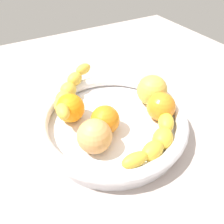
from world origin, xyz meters
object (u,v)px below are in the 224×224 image
at_px(fruit_bowl, 112,121).
at_px(banana_draped_left, 69,92).
at_px(orange_mid_left, 105,120).
at_px(orange_mid_right, 161,107).
at_px(banana_draped_right, 158,135).
at_px(peach_blush, 95,136).
at_px(apple_yellow, 152,90).
at_px(orange_front, 70,108).

xyz_separation_m(fruit_bowl, banana_draped_left, (-0.05, 0.11, 0.03)).
distance_m(orange_mid_left, orange_mid_right, 0.13).
distance_m(banana_draped_right, peach_blush, 0.12).
bearing_deg(fruit_bowl, apple_yellow, 8.18).
bearing_deg(orange_front, banana_draped_right, -51.77).
bearing_deg(peach_blush, orange_mid_left, 39.62).
bearing_deg(banana_draped_left, orange_front, -108.34).
bearing_deg(fruit_bowl, peach_blush, -143.45).
height_order(orange_front, peach_blush, peach_blush).
distance_m(fruit_bowl, orange_mid_right, 0.11).
bearing_deg(orange_mid_right, apple_yellow, 73.26).
xyz_separation_m(fruit_bowl, peach_blush, (-0.06, -0.05, 0.03)).
relative_size(banana_draped_left, banana_draped_right, 1.00).
height_order(orange_mid_left, peach_blush, peach_blush).
distance_m(banana_draped_left, apple_yellow, 0.19).
distance_m(banana_draped_left, peach_blush, 0.16).
xyz_separation_m(banana_draped_right, apple_yellow, (0.07, 0.11, 0.01)).
xyz_separation_m(banana_draped_left, apple_yellow, (0.17, -0.09, 0.00)).
relative_size(banana_draped_left, orange_front, 2.85).
bearing_deg(orange_mid_right, orange_front, 151.83).
height_order(orange_front, apple_yellow, apple_yellow).
distance_m(banana_draped_left, banana_draped_right, 0.23).
bearing_deg(orange_mid_left, peach_blush, -140.38).
xyz_separation_m(banana_draped_left, peach_blush, (-0.01, -0.16, -0.00)).
distance_m(banana_draped_left, orange_mid_left, 0.13).
height_order(banana_draped_right, peach_blush, peach_blush).
relative_size(orange_front, orange_mid_left, 1.04).
bearing_deg(banana_draped_right, banana_draped_left, 116.22).
height_order(banana_draped_left, banana_draped_right, banana_draped_left).
bearing_deg(fruit_bowl, orange_mid_right, -20.76).
height_order(fruit_bowl, orange_mid_right, orange_mid_right).
relative_size(banana_draped_right, orange_mid_right, 2.83).
relative_size(orange_mid_left, peach_blush, 0.90).
bearing_deg(orange_front, fruit_bowl, -36.95).
bearing_deg(orange_front, orange_mid_right, -28.17).
distance_m(fruit_bowl, orange_front, 0.10).
bearing_deg(orange_front, apple_yellow, -11.26).
xyz_separation_m(orange_front, orange_mid_right, (0.17, -0.09, 0.00)).
xyz_separation_m(orange_front, orange_mid_left, (0.05, -0.07, -0.00)).
bearing_deg(orange_mid_right, peach_blush, -176.69).
bearing_deg(banana_draped_right, orange_front, 128.23).
bearing_deg(banana_draped_right, orange_mid_right, 48.02).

